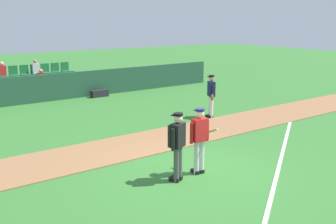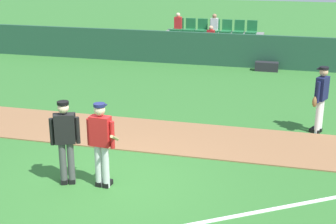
# 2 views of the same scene
# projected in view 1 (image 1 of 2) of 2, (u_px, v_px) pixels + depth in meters

# --- Properties ---
(ground_plane) EXTENTS (80.00, 80.00, 0.00)m
(ground_plane) POSITION_uv_depth(u_px,v_px,m) (195.00, 171.00, 10.47)
(ground_plane) COLOR #33702D
(infield_dirt_path) EXTENTS (28.00, 2.27, 0.03)m
(infield_dirt_path) POSITION_uv_depth(u_px,v_px,m) (140.00, 144.00, 12.69)
(infield_dirt_path) COLOR #936642
(infield_dirt_path) RESTS_ON ground
(foul_line_chalk) EXTENTS (10.02, 6.76, 0.01)m
(foul_line_chalk) POSITION_uv_depth(u_px,v_px,m) (282.00, 154.00, 11.79)
(foul_line_chalk) COLOR white
(foul_line_chalk) RESTS_ON ground
(dugout_fence) EXTENTS (20.00, 0.16, 1.35)m
(dugout_fence) POSITION_uv_depth(u_px,v_px,m) (49.00, 88.00, 19.20)
(dugout_fence) COLOR #234C38
(dugout_fence) RESTS_ON ground
(stadium_bleachers) EXTENTS (4.45, 2.10, 1.90)m
(stadium_bleachers) POSITION_uv_depth(u_px,v_px,m) (39.00, 87.00, 20.38)
(stadium_bleachers) COLOR slate
(stadium_bleachers) RESTS_ON ground
(batter_red_jersey) EXTENTS (0.67, 0.79, 1.76)m
(batter_red_jersey) POSITION_uv_depth(u_px,v_px,m) (199.00, 138.00, 10.10)
(batter_red_jersey) COLOR silver
(batter_red_jersey) RESTS_ON ground
(umpire_home_plate) EXTENTS (0.55, 0.43, 1.76)m
(umpire_home_plate) POSITION_uv_depth(u_px,v_px,m) (177.00, 143.00, 9.63)
(umpire_home_plate) COLOR #4C4C4C
(umpire_home_plate) RESTS_ON ground
(runner_navy_jersey) EXTENTS (0.43, 0.62, 1.76)m
(runner_navy_jersey) POSITION_uv_depth(u_px,v_px,m) (211.00, 95.00, 15.93)
(runner_navy_jersey) COLOR white
(runner_navy_jersey) RESTS_ON ground
(equipment_bag) EXTENTS (0.90, 0.36, 0.36)m
(equipment_bag) POSITION_uv_depth(u_px,v_px,m) (100.00, 93.00, 20.39)
(equipment_bag) COLOR #232328
(equipment_bag) RESTS_ON ground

